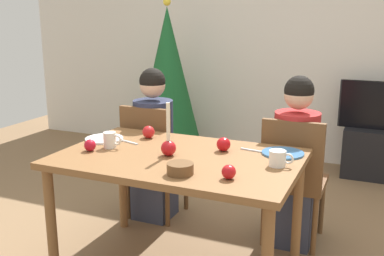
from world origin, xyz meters
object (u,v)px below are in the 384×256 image
(person_left_child, at_px, (154,147))
(candle_centerpiece, at_px, (168,145))
(tv, at_px, (382,106))
(apple_by_right_mug, at_px, (224,144))
(tv_stand, at_px, (378,153))
(plate_right, at_px, (283,153))
(chair_right, at_px, (293,174))
(plate_left, at_px, (104,139))
(chair_left, at_px, (152,155))
(mug_left, at_px, (110,140))
(apple_by_left_plate, at_px, (229,172))
(apple_far_edge, at_px, (148,132))
(dining_table, at_px, (179,169))
(apple_near_candle, at_px, (90,145))
(bowl_walnuts, at_px, (180,169))
(mug_right, at_px, (278,158))
(person_right_child, at_px, (295,165))
(christmas_tree, at_px, (168,79))

(person_left_child, relative_size, candle_centerpiece, 3.73)
(tv, distance_m, apple_by_right_mug, 2.28)
(tv_stand, bearing_deg, plate_right, -104.10)
(chair_right, distance_m, plate_left, 1.28)
(chair_left, relative_size, tv_stand, 1.41)
(tv_stand, distance_m, plate_right, 2.16)
(tv_stand, distance_m, mug_left, 2.83)
(apple_by_left_plate, bearing_deg, apple_far_edge, 144.74)
(dining_table, xyz_separation_m, apple_near_candle, (-0.53, -0.13, 0.12))
(plate_left, xyz_separation_m, bowl_walnuts, (0.74, -0.41, 0.02))
(chair_left, relative_size, apple_by_left_plate, 12.28)
(plate_left, relative_size, apple_far_edge, 3.00)
(mug_left, bearing_deg, chair_right, 31.67)
(tv, bearing_deg, apple_by_left_plate, -104.69)
(person_left_child, bearing_deg, plate_right, -19.17)
(chair_right, bearing_deg, apple_near_candle, -146.06)
(chair_right, height_order, tv, tv)
(apple_by_right_mug, bearing_deg, plate_left, -175.15)
(tv, bearing_deg, apple_by_right_mug, -111.99)
(chair_right, xyz_separation_m, plate_right, (-0.01, -0.34, 0.24))
(tv, height_order, plate_left, tv)
(mug_left, relative_size, mug_right, 0.92)
(chair_right, bearing_deg, plate_left, -157.25)
(dining_table, xyz_separation_m, apple_by_left_plate, (0.40, -0.25, 0.12))
(bowl_walnuts, height_order, apple_by_right_mug, apple_by_right_mug)
(person_right_child, bearing_deg, apple_near_candle, -144.91)
(chair_left, bearing_deg, plate_right, -17.60)
(mug_right, distance_m, apple_near_candle, 1.12)
(candle_centerpiece, relative_size, plate_left, 1.27)
(person_right_child, distance_m, apple_by_left_plate, 0.93)
(plate_right, bearing_deg, person_right_child, 88.51)
(plate_right, bearing_deg, chair_left, 162.40)
(dining_table, height_order, person_right_child, person_right_child)
(person_right_child, height_order, christmas_tree, christmas_tree)
(chair_left, distance_m, tv, 2.32)
(chair_left, distance_m, apple_by_right_mug, 0.88)
(tv_stand, bearing_deg, chair_left, -132.89)
(chair_right, distance_m, bowl_walnuts, 1.02)
(person_left_child, distance_m, tv_stand, 2.31)
(tv_stand, bearing_deg, person_left_child, -133.45)
(tv_stand, xyz_separation_m, apple_near_candle, (-1.59, -2.43, 0.55))
(person_right_child, bearing_deg, tv, 73.24)
(chair_right, relative_size, apple_near_candle, 12.59)
(apple_near_candle, bearing_deg, plate_right, 20.19)
(apple_near_candle, distance_m, apple_far_edge, 0.44)
(person_left_child, distance_m, plate_right, 1.14)
(chair_left, bearing_deg, candle_centerpiece, -54.16)
(person_left_child, distance_m, bowl_walnuts, 1.15)
(person_left_child, relative_size, christmas_tree, 0.68)
(mug_right, bearing_deg, candle_centerpiece, -174.02)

